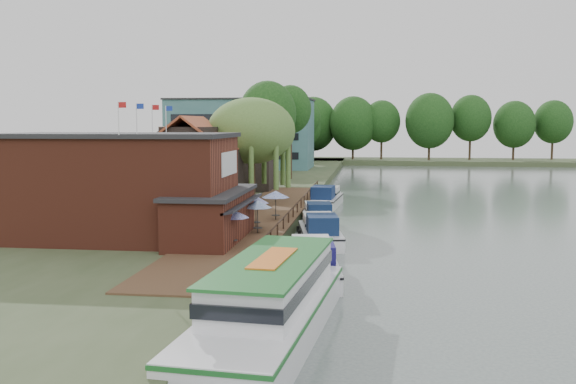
{
  "coord_description": "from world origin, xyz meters",
  "views": [
    {
      "loc": [
        1.14,
        -42.61,
        8.88
      ],
      "look_at": [
        -6.0,
        12.0,
        3.0
      ],
      "focal_mm": 40.0,
      "sensor_mm": 36.0,
      "label": 1
    }
  ],
  "objects_px": {
    "cottage_c": "(245,154)",
    "swan": "(307,286)",
    "cottage_b": "(191,158)",
    "umbrella_2": "(258,217)",
    "cruiser_0": "(312,257)",
    "cruiser_3": "(326,196)",
    "willow": "(252,151)",
    "umbrella_4": "(276,205)",
    "cruiser_2": "(318,213)",
    "cruiser_1": "(320,227)",
    "tour_boat": "(269,299)",
    "cottage_a": "(193,164)",
    "umbrella_0": "(232,227)",
    "pub": "(146,186)",
    "umbrella_3": "(256,211)",
    "umbrella_1": "(228,224)",
    "hotel_block": "(241,133)"
  },
  "relations": [
    {
      "from": "umbrella_2",
      "to": "umbrella_3",
      "type": "relative_size",
      "value": 1.0
    },
    {
      "from": "swan",
      "to": "willow",
      "type": "bearing_deg",
      "value": 106.39
    },
    {
      "from": "swan",
      "to": "umbrella_4",
      "type": "bearing_deg",
      "value": 103.82
    },
    {
      "from": "willow",
      "to": "swan",
      "type": "relative_size",
      "value": 23.69
    },
    {
      "from": "umbrella_1",
      "to": "swan",
      "type": "bearing_deg",
      "value": -51.12
    },
    {
      "from": "cottage_b",
      "to": "umbrella_2",
      "type": "height_order",
      "value": "cottage_b"
    },
    {
      "from": "cottage_c",
      "to": "swan",
      "type": "relative_size",
      "value": 19.32
    },
    {
      "from": "cottage_a",
      "to": "cottage_b",
      "type": "height_order",
      "value": "same"
    },
    {
      "from": "cottage_c",
      "to": "cruiser_1",
      "type": "distance_m",
      "value": 30.87
    },
    {
      "from": "pub",
      "to": "hotel_block",
      "type": "xyz_separation_m",
      "value": [
        -8.0,
        71.0,
        2.5
      ]
    },
    {
      "from": "cottage_b",
      "to": "tour_boat",
      "type": "xyz_separation_m",
      "value": [
        14.99,
        -40.98,
        -3.61
      ]
    },
    {
      "from": "umbrella_1",
      "to": "umbrella_4",
      "type": "bearing_deg",
      "value": 80.71
    },
    {
      "from": "cruiser_1",
      "to": "tour_boat",
      "type": "height_order",
      "value": "tour_boat"
    },
    {
      "from": "cottage_c",
      "to": "cruiser_2",
      "type": "distance_m",
      "value": 23.0
    },
    {
      "from": "umbrella_2",
      "to": "swan",
      "type": "distance_m",
      "value": 12.28
    },
    {
      "from": "cottage_c",
      "to": "cottage_a",
      "type": "bearing_deg",
      "value": -93.01
    },
    {
      "from": "umbrella_2",
      "to": "umbrella_4",
      "type": "distance_m",
      "value": 6.44
    },
    {
      "from": "pub",
      "to": "tour_boat",
      "type": "relative_size",
      "value": 1.33
    },
    {
      "from": "pub",
      "to": "cottage_b",
      "type": "distance_m",
      "value": 25.33
    },
    {
      "from": "willow",
      "to": "umbrella_1",
      "type": "distance_m",
      "value": 21.24
    },
    {
      "from": "willow",
      "to": "cruiser_3",
      "type": "relative_size",
      "value": 1.06
    },
    {
      "from": "willow",
      "to": "cruiser_0",
      "type": "height_order",
      "value": "willow"
    },
    {
      "from": "umbrella_3",
      "to": "swan",
      "type": "height_order",
      "value": "umbrella_3"
    },
    {
      "from": "cottage_c",
      "to": "cruiser_0",
      "type": "distance_m",
      "value": 41.25
    },
    {
      "from": "willow",
      "to": "umbrella_2",
      "type": "distance_m",
      "value": 17.83
    },
    {
      "from": "pub",
      "to": "swan",
      "type": "distance_m",
      "value": 15.02
    },
    {
      "from": "cruiser_0",
      "to": "cruiser_3",
      "type": "distance_m",
      "value": 32.12
    },
    {
      "from": "hotel_block",
      "to": "umbrella_4",
      "type": "xyz_separation_m",
      "value": [
        15.46,
        -61.58,
        -4.86
      ]
    },
    {
      "from": "pub",
      "to": "umbrella_4",
      "type": "distance_m",
      "value": 12.24
    },
    {
      "from": "hotel_block",
      "to": "umbrella_1",
      "type": "relative_size",
      "value": 10.69
    },
    {
      "from": "cruiser_0",
      "to": "cruiser_1",
      "type": "xyz_separation_m",
      "value": [
        -0.43,
        10.92,
        -0.02
      ]
    },
    {
      "from": "cottage_b",
      "to": "umbrella_4",
      "type": "bearing_deg",
      "value": -53.67
    },
    {
      "from": "umbrella_3",
      "to": "cruiser_0",
      "type": "height_order",
      "value": "umbrella_3"
    },
    {
      "from": "cottage_c",
      "to": "umbrella_1",
      "type": "height_order",
      "value": "cottage_c"
    },
    {
      "from": "umbrella_4",
      "to": "willow",
      "type": "bearing_deg",
      "value": 110.5
    },
    {
      "from": "cottage_a",
      "to": "umbrella_4",
      "type": "bearing_deg",
      "value": -33.43
    },
    {
      "from": "umbrella_3",
      "to": "cruiser_3",
      "type": "distance_m",
      "value": 21.56
    },
    {
      "from": "cottage_a",
      "to": "cottage_c",
      "type": "distance_m",
      "value": 19.03
    },
    {
      "from": "umbrella_4",
      "to": "tour_boat",
      "type": "relative_size",
      "value": 0.16
    },
    {
      "from": "pub",
      "to": "umbrella_1",
      "type": "distance_m",
      "value": 6.3
    },
    {
      "from": "umbrella_0",
      "to": "umbrella_4",
      "type": "relative_size",
      "value": 1.0
    },
    {
      "from": "cottage_b",
      "to": "willow",
      "type": "relative_size",
      "value": 0.92
    },
    {
      "from": "cruiser_0",
      "to": "umbrella_3",
      "type": "bearing_deg",
      "value": 107.81
    },
    {
      "from": "umbrella_4",
      "to": "cruiser_2",
      "type": "bearing_deg",
      "value": 56.12
    },
    {
      "from": "umbrella_1",
      "to": "cruiser_1",
      "type": "bearing_deg",
      "value": 48.65
    },
    {
      "from": "umbrella_1",
      "to": "umbrella_2",
      "type": "distance_m",
      "value": 3.97
    },
    {
      "from": "cottage_c",
      "to": "umbrella_2",
      "type": "height_order",
      "value": "cottage_c"
    },
    {
      "from": "pub",
      "to": "umbrella_2",
      "type": "xyz_separation_m",
      "value": [
        7.12,
        2.99,
        -2.36
      ]
    },
    {
      "from": "cottage_c",
      "to": "umbrella_0",
      "type": "bearing_deg",
      "value": -79.99
    },
    {
      "from": "willow",
      "to": "umbrella_3",
      "type": "relative_size",
      "value": 4.39
    }
  ]
}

